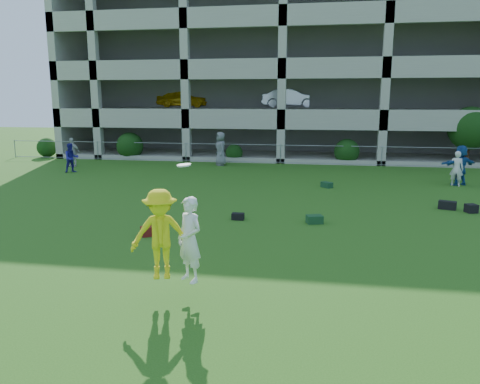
% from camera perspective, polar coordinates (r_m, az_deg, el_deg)
% --- Properties ---
extents(ground, '(100.00, 100.00, 0.00)m').
position_cam_1_polar(ground, '(10.62, -4.03, -10.57)').
color(ground, '#235114').
rests_on(ground, ground).
extents(bystander_a, '(0.97, 0.96, 1.58)m').
position_cam_1_polar(bystander_a, '(26.95, -19.87, 3.93)').
color(bystander_a, navy).
rests_on(bystander_a, ground).
extents(bystander_b, '(1.02, 0.50, 1.69)m').
position_cam_1_polar(bystander_b, '(29.25, -19.78, 4.58)').
color(bystander_b, silver).
rests_on(bystander_b, ground).
extents(bystander_c, '(1.02, 1.16, 2.00)m').
position_cam_1_polar(bystander_c, '(28.03, -2.37, 5.29)').
color(bystander_c, slate).
rests_on(bystander_c, ground).
extents(bystander_d, '(1.80, 1.18, 1.86)m').
position_cam_1_polar(bystander_d, '(23.83, 25.27, 2.97)').
color(bystander_d, '#204F96').
rests_on(bystander_d, ground).
extents(bystander_e, '(0.69, 0.58, 1.61)m').
position_cam_1_polar(bystander_e, '(23.56, 24.89, 2.61)').
color(bystander_e, silver).
rests_on(bystander_e, ground).
extents(bag_red_a, '(0.62, 0.56, 0.28)m').
position_cam_1_polar(bag_red_a, '(14.01, -10.84, -4.68)').
color(bag_red_a, '#540E10').
rests_on(bag_red_a, ground).
extents(bag_black_b, '(0.40, 0.26, 0.22)m').
position_cam_1_polar(bag_black_b, '(15.53, -0.25, -2.99)').
color(bag_black_b, black).
rests_on(bag_black_b, ground).
extents(bag_green_c, '(0.58, 0.49, 0.26)m').
position_cam_1_polar(bag_green_c, '(15.28, 9.07, -3.30)').
color(bag_green_c, '#153B1C').
rests_on(bag_green_c, ground).
extents(crate_d, '(0.44, 0.44, 0.30)m').
position_cam_1_polar(crate_d, '(18.38, 26.36, -1.80)').
color(crate_d, black).
rests_on(crate_d, ground).
extents(bag_black_e, '(0.67, 0.48, 0.30)m').
position_cam_1_polar(bag_black_e, '(18.57, 23.95, -1.47)').
color(bag_black_e, black).
rests_on(bag_black_e, ground).
extents(bag_green_g, '(0.56, 0.57, 0.25)m').
position_cam_1_polar(bag_green_g, '(21.46, 10.53, 0.87)').
color(bag_green_g, '#13351D').
rests_on(bag_green_g, ground).
extents(frisbee_contest, '(1.59, 0.96, 2.37)m').
position_cam_1_polar(frisbee_contest, '(9.33, -8.83, -5.26)').
color(frisbee_contest, yellow).
rests_on(frisbee_contest, ground).
extents(parking_garage, '(30.00, 14.00, 12.00)m').
position_cam_1_polar(parking_garage, '(37.39, 6.24, 14.45)').
color(parking_garage, '#9E998C').
rests_on(parking_garage, ground).
extents(fence, '(36.06, 0.06, 1.20)m').
position_cam_1_polar(fence, '(28.85, 4.95, 4.66)').
color(fence, gray).
rests_on(fence, ground).
extents(shrub_row, '(34.38, 2.52, 3.50)m').
position_cam_1_polar(shrub_row, '(29.45, 14.09, 6.25)').
color(shrub_row, '#163D11').
rests_on(shrub_row, ground).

